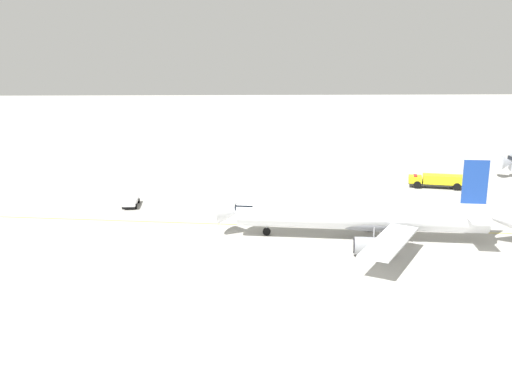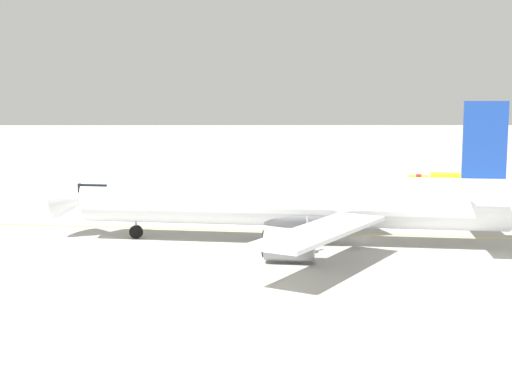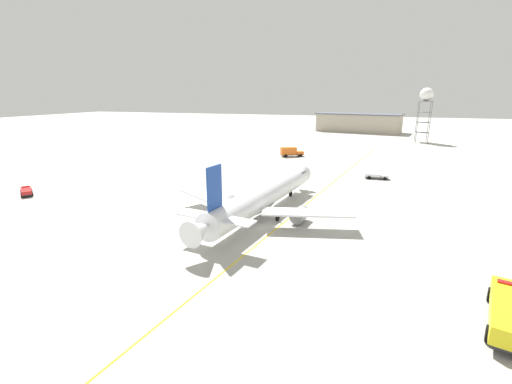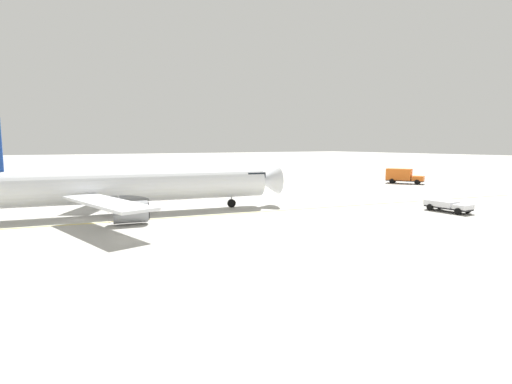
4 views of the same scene
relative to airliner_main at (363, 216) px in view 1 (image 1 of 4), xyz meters
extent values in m
plane|color=#ADAAA3|center=(4.89, 1.08, -3.19)|extent=(600.00, 600.00, 0.00)
cylinder|color=white|center=(-0.46, 0.07, 0.20)|extent=(33.25, 8.91, 3.96)
cone|color=white|center=(-17.97, 2.75, 0.20)|extent=(3.53, 4.17, 3.76)
cone|color=white|center=(17.34, -2.65, 0.50)|extent=(4.46, 3.93, 3.37)
cube|color=black|center=(-15.80, 2.42, 1.09)|extent=(2.88, 3.69, 0.70)
ellipsoid|color=slate|center=(1.17, -0.18, -0.89)|extent=(12.29, 5.32, 2.18)
cube|color=#193D93|center=(13.90, -2.13, 5.05)|extent=(3.20, 0.72, 5.75)
cube|color=white|center=(13.42, -5.26, 0.99)|extent=(3.29, 5.10, 0.20)
cube|color=white|center=(14.38, 1.01, 0.99)|extent=(3.29, 5.10, 0.20)
cube|color=white|center=(1.10, -9.13, -0.50)|extent=(10.15, 13.61, 0.28)
cube|color=white|center=(3.78, 8.38, -0.50)|extent=(6.72, 14.20, 0.28)
cylinder|color=gray|center=(-0.84, -6.75, -1.87)|extent=(3.73, 2.75, 2.26)
cylinder|color=black|center=(-2.58, -6.48, -1.87)|extent=(0.44, 1.92, 1.92)
cylinder|color=gray|center=(1.22, 6.69, -1.87)|extent=(3.73, 2.75, 2.26)
cylinder|color=black|center=(-0.52, 6.95, -1.87)|extent=(0.44, 1.92, 1.92)
cylinder|color=#9EA0A5|center=(-12.87, 1.97, -1.57)|extent=(0.20, 0.20, 2.14)
cylinder|color=black|center=(-12.87, 1.97, -2.64)|extent=(1.13, 0.46, 1.10)
cylinder|color=#9EA0A5|center=(0.66, -3.52, -1.57)|extent=(0.20, 0.20, 2.14)
cylinder|color=black|center=(0.66, -3.52, -2.64)|extent=(1.13, 0.46, 1.10)
cylinder|color=#9EA0A5|center=(1.68, 3.16, -1.57)|extent=(0.20, 0.20, 2.14)
cylinder|color=black|center=(1.68, 3.16, -2.64)|extent=(1.13, 0.46, 1.10)
cone|color=#B2B7C1|center=(38.20, 38.10, -0.04)|extent=(3.04, 3.55, 3.52)
cube|color=#232326|center=(-34.41, 18.44, -2.69)|extent=(1.99, 5.51, 0.20)
cube|color=white|center=(-34.49, 20.34, -2.31)|extent=(2.15, 1.72, 0.55)
cube|color=black|center=(-34.51, 21.05, -2.23)|extent=(1.75, 0.15, 0.31)
cube|color=white|center=(-34.37, 17.52, -2.24)|extent=(2.23, 3.69, 0.70)
cylinder|color=black|center=(-35.53, 20.30, -2.79)|extent=(0.31, 0.81, 0.80)
cylinder|color=black|center=(-33.44, 20.38, -2.79)|extent=(0.31, 0.81, 0.80)
cylinder|color=black|center=(-35.38, 16.66, -2.79)|extent=(0.31, 0.81, 0.80)
cylinder|color=black|center=(-33.30, 16.74, -2.79)|extent=(0.31, 0.81, 0.80)
cube|color=#232326|center=(21.00, 29.43, -2.39)|extent=(10.82, 5.20, 0.20)
cube|color=yellow|center=(17.08, 30.52, -1.69)|extent=(3.09, 3.45, 1.20)
cube|color=black|center=(16.02, 30.81, -1.51)|extent=(0.73, 2.38, 0.67)
cube|color=yellow|center=(22.25, 29.08, -1.49)|extent=(8.43, 4.93, 1.60)
cube|color=red|center=(17.08, 30.52, -0.99)|extent=(1.12, 2.13, 0.16)
cylinder|color=black|center=(17.06, 29.01, -2.49)|extent=(1.42, 0.64, 1.40)
cylinder|color=black|center=(17.83, 31.82, -2.49)|extent=(1.42, 0.64, 1.40)
cylinder|color=black|center=(23.86, 27.12, -2.49)|extent=(1.42, 0.64, 1.40)
cylinder|color=black|center=(24.64, 29.94, -2.49)|extent=(1.42, 0.64, 1.40)
cube|color=yellow|center=(-5.66, 5.52, -3.18)|extent=(164.87, 25.49, 0.01)
camera|label=1|loc=(-17.26, -70.71, 20.64)|focal=38.81mm
camera|label=2|loc=(-3.39, -52.69, 7.70)|focal=47.85mm
camera|label=3|loc=(53.37, 16.64, 16.63)|focal=24.46mm
camera|label=4|loc=(10.49, 48.25, 5.12)|focal=27.91mm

